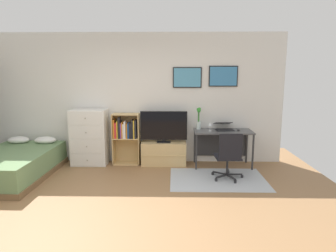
{
  "coord_description": "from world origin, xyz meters",
  "views": [
    {
      "loc": [
        0.79,
        -3.77,
        1.88
      ],
      "look_at": [
        0.68,
        1.5,
        0.93
      ],
      "focal_mm": 31.6,
      "sensor_mm": 36.0,
      "label": 1
    }
  ],
  "objects_px": {
    "dresser": "(89,137)",
    "laptop": "(224,127)",
    "bookshelf": "(126,134)",
    "computer_mouse": "(238,130)",
    "television": "(164,127)",
    "wine_glass": "(210,124)",
    "desk": "(222,137)",
    "bamboo_vase": "(199,118)",
    "bed": "(14,164)",
    "office_chair": "(229,155)",
    "tv_stand": "(164,153)"
  },
  "relations": [
    {
      "from": "office_chair",
      "to": "laptop",
      "type": "distance_m",
      "value": 0.97
    },
    {
      "from": "bed",
      "to": "bookshelf",
      "type": "bearing_deg",
      "value": 24.33
    },
    {
      "from": "bookshelf",
      "to": "bamboo_vase",
      "type": "bearing_deg",
      "value": 1.17
    },
    {
      "from": "bed",
      "to": "laptop",
      "type": "distance_m",
      "value": 4.08
    },
    {
      "from": "television",
      "to": "wine_glass",
      "type": "distance_m",
      "value": 0.94
    },
    {
      "from": "desk",
      "to": "laptop",
      "type": "height_order",
      "value": "laptop"
    },
    {
      "from": "bookshelf",
      "to": "computer_mouse",
      "type": "relative_size",
      "value": 10.19
    },
    {
      "from": "bamboo_vase",
      "to": "wine_glass",
      "type": "distance_m",
      "value": 0.31
    },
    {
      "from": "computer_mouse",
      "to": "bamboo_vase",
      "type": "xyz_separation_m",
      "value": [
        -0.78,
        0.18,
        0.23
      ]
    },
    {
      "from": "bed",
      "to": "tv_stand",
      "type": "distance_m",
      "value": 2.84
    },
    {
      "from": "laptop",
      "to": "wine_glass",
      "type": "distance_m",
      "value": 0.34
    },
    {
      "from": "bed",
      "to": "office_chair",
      "type": "bearing_deg",
      "value": -0.58
    },
    {
      "from": "bookshelf",
      "to": "computer_mouse",
      "type": "xyz_separation_m",
      "value": [
        2.29,
        -0.15,
        0.11
      ]
    },
    {
      "from": "bookshelf",
      "to": "tv_stand",
      "type": "relative_size",
      "value": 1.16
    },
    {
      "from": "computer_mouse",
      "to": "wine_glass",
      "type": "distance_m",
      "value": 0.58
    },
    {
      "from": "bed",
      "to": "bamboo_vase",
      "type": "relative_size",
      "value": 4.54
    },
    {
      "from": "television",
      "to": "wine_glass",
      "type": "relative_size",
      "value": 5.3
    },
    {
      "from": "bamboo_vase",
      "to": "wine_glass",
      "type": "height_order",
      "value": "bamboo_vase"
    },
    {
      "from": "tv_stand",
      "to": "wine_glass",
      "type": "xyz_separation_m",
      "value": [
        0.93,
        -0.13,
        0.64
      ]
    },
    {
      "from": "laptop",
      "to": "bamboo_vase",
      "type": "bearing_deg",
      "value": 167.72
    },
    {
      "from": "bed",
      "to": "laptop",
      "type": "bearing_deg",
      "value": 12.42
    },
    {
      "from": "bookshelf",
      "to": "laptop",
      "type": "relative_size",
      "value": 2.51
    },
    {
      "from": "desk",
      "to": "bed",
      "type": "bearing_deg",
      "value": -168.35
    },
    {
      "from": "office_chair",
      "to": "dresser",
      "type": "bearing_deg",
      "value": 159.34
    },
    {
      "from": "bed",
      "to": "dresser",
      "type": "xyz_separation_m",
      "value": [
        1.18,
        0.8,
        0.34
      ]
    },
    {
      "from": "bed",
      "to": "bamboo_vase",
      "type": "height_order",
      "value": "bamboo_vase"
    },
    {
      "from": "tv_stand",
      "to": "laptop",
      "type": "relative_size",
      "value": 2.16
    },
    {
      "from": "tv_stand",
      "to": "wine_glass",
      "type": "bearing_deg",
      "value": -7.74
    },
    {
      "from": "dresser",
      "to": "computer_mouse",
      "type": "xyz_separation_m",
      "value": [
        3.04,
        -0.09,
        0.18
      ]
    },
    {
      "from": "desk",
      "to": "bamboo_vase",
      "type": "distance_m",
      "value": 0.62
    },
    {
      "from": "television",
      "to": "laptop",
      "type": "relative_size",
      "value": 2.26
    },
    {
      "from": "tv_stand",
      "to": "bamboo_vase",
      "type": "height_order",
      "value": "bamboo_vase"
    },
    {
      "from": "laptop",
      "to": "office_chair",
      "type": "bearing_deg",
      "value": -99.91
    },
    {
      "from": "office_chair",
      "to": "wine_glass",
      "type": "bearing_deg",
      "value": 105.24
    },
    {
      "from": "television",
      "to": "laptop",
      "type": "xyz_separation_m",
      "value": [
        1.23,
        0.05,
        -0.0
      ]
    },
    {
      "from": "bed",
      "to": "television",
      "type": "height_order",
      "value": "television"
    },
    {
      "from": "bookshelf",
      "to": "office_chair",
      "type": "relative_size",
      "value": 1.23
    },
    {
      "from": "bookshelf",
      "to": "computer_mouse",
      "type": "height_order",
      "value": "bookshelf"
    },
    {
      "from": "tv_stand",
      "to": "bamboo_vase",
      "type": "distance_m",
      "value": 1.03
    },
    {
      "from": "bookshelf",
      "to": "office_chair",
      "type": "bearing_deg",
      "value": -25.25
    },
    {
      "from": "dresser",
      "to": "laptop",
      "type": "height_order",
      "value": "dresser"
    },
    {
      "from": "desk",
      "to": "computer_mouse",
      "type": "relative_size",
      "value": 11.17
    },
    {
      "from": "wine_glass",
      "to": "dresser",
      "type": "bearing_deg",
      "value": 177.42
    },
    {
      "from": "television",
      "to": "wine_glass",
      "type": "xyz_separation_m",
      "value": [
        0.93,
        -0.1,
        0.07
      ]
    },
    {
      "from": "office_chair",
      "to": "computer_mouse",
      "type": "relative_size",
      "value": 8.27
    },
    {
      "from": "tv_stand",
      "to": "laptop",
      "type": "xyz_separation_m",
      "value": [
        1.23,
        0.02,
        0.56
      ]
    },
    {
      "from": "dresser",
      "to": "bamboo_vase",
      "type": "xyz_separation_m",
      "value": [
        2.26,
        0.09,
        0.41
      ]
    },
    {
      "from": "bed",
      "to": "wine_glass",
      "type": "height_order",
      "value": "wine_glass"
    },
    {
      "from": "bed",
      "to": "bamboo_vase",
      "type": "bearing_deg",
      "value": 14.92
    },
    {
      "from": "laptop",
      "to": "computer_mouse",
      "type": "bearing_deg",
      "value": -32.19
    }
  ]
}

